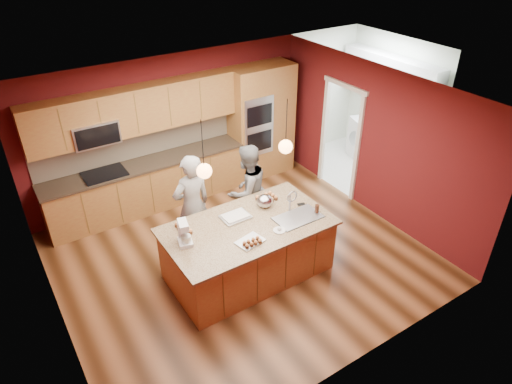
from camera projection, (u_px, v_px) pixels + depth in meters
floor at (241, 257)px, 7.43m from camera, size 5.50×5.50×0.00m
ceiling at (237, 98)px, 6.00m from camera, size 5.50×5.50×0.00m
wall_back at (170, 128)px, 8.50m from camera, size 5.50×0.00×5.50m
wall_front at (359, 286)px, 4.94m from camera, size 5.50×0.00×5.50m
wall_left at (42, 250)px, 5.44m from camera, size 0.00×5.00×5.00m
wall_right at (373, 142)px, 7.99m from camera, size 0.00×5.00×5.00m
cabinet_run at (143, 160)px, 8.20m from camera, size 3.74×0.64×2.30m
oven_column at (261, 122)px, 9.24m from camera, size 1.30×0.62×2.30m
doorway_trim at (340, 141)px, 8.71m from camera, size 0.08×1.11×2.20m
laundry_room at (391, 75)px, 9.27m from camera, size 2.60×2.70×2.70m
pendant_left at (204, 171)px, 5.76m from camera, size 0.20×0.20×0.80m
pendant_right at (286, 146)px, 6.35m from camera, size 0.20×0.20×0.80m
island at (249, 249)px, 6.87m from camera, size 2.45×1.37×1.28m
person_left at (192, 206)px, 7.12m from camera, size 0.67×0.47×1.75m
person_right at (247, 191)px, 7.62m from camera, size 0.91×0.77×1.63m
stand_mixer at (184, 234)px, 6.20m from camera, size 0.24×0.29×0.35m
sheet_cake at (235, 217)px, 6.78m from camera, size 0.43×0.32×0.05m
cooling_rack at (250, 241)px, 6.30m from camera, size 0.42×0.34×0.02m
mixing_bowl at (265, 201)px, 7.01m from camera, size 0.25×0.25×0.21m
plate at (279, 230)px, 6.52m from camera, size 0.18×0.18×0.01m
tumbler at (317, 209)px, 6.88m from camera, size 0.07×0.07×0.13m
phone at (301, 204)px, 7.10m from camera, size 0.13×0.10×0.01m
cupcakes_left at (183, 228)px, 6.51m from camera, size 0.17×0.34×0.08m
cupcakes_rack at (252, 242)px, 6.22m from camera, size 0.28×0.14×0.06m
cupcakes_right at (266, 198)px, 7.20m from camera, size 0.32×0.24×0.07m
washer at (385, 145)px, 9.74m from camera, size 0.81×0.83×1.06m
dryer at (364, 138)px, 10.22m from camera, size 0.70×0.71×0.90m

